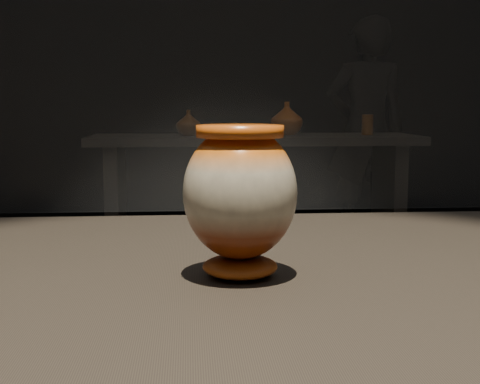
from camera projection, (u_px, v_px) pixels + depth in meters
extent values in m
cube|color=black|center=(194.00, 43.00, 5.67)|extent=(8.00, 3.20, 0.04)
cube|color=black|center=(238.00, 289.00, 0.83)|extent=(2.00, 0.80, 0.05)
ellipsoid|color=#6C2409|center=(240.00, 266.00, 0.78)|extent=(0.11, 0.11, 0.02)
ellipsoid|color=beige|center=(240.00, 193.00, 0.77)|extent=(0.16, 0.16, 0.16)
cylinder|color=orange|center=(240.00, 131.00, 0.76)|extent=(0.12, 0.12, 0.01)
cube|color=black|center=(254.00, 139.00, 4.09)|extent=(2.00, 0.60, 0.05)
cube|color=black|center=(116.00, 213.00, 4.09)|extent=(0.08, 0.50, 0.85)
cube|color=black|center=(388.00, 210.00, 4.22)|extent=(0.08, 0.50, 0.85)
imported|color=maroon|center=(188.00, 123.00, 4.02)|extent=(0.16, 0.16, 0.15)
imported|color=#6C2409|center=(287.00, 118.00, 4.10)|extent=(0.26, 0.26, 0.20)
cylinder|color=maroon|center=(367.00, 125.00, 4.13)|extent=(0.07, 0.07, 0.13)
imported|color=black|center=(366.00, 130.00, 5.27)|extent=(0.64, 0.42, 1.76)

